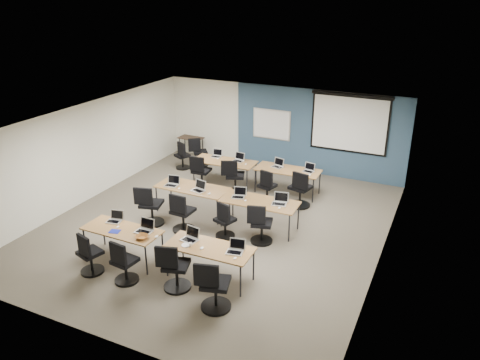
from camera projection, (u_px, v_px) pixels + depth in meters
The scene contains 58 objects.
floor at pixel (217, 224), 11.82m from camera, with size 8.00×9.00×0.02m, color #6B6354.
ceiling at pixel (215, 121), 10.79m from camera, with size 8.00×9.00×0.02m, color white.
wall_back at pixel (281, 128), 15.07m from camera, with size 8.00×0.04×2.70m, color beige.
wall_front at pixel (86, 269), 7.54m from camera, with size 8.00×0.04×2.70m, color beige.
wall_left at pixel (87, 152), 12.87m from camera, with size 0.04×9.00×2.70m, color beige.
wall_right at pixel (386, 205), 9.74m from camera, with size 0.04×9.00×2.70m, color beige.
blue_accent_panel at pixel (318, 133), 14.56m from camera, with size 5.50×0.04×2.70m, color #3D5977.
whiteboard at pixel (272, 124), 15.09m from camera, with size 1.28×0.03×0.98m.
projector_screen at pixel (350, 120), 13.93m from camera, with size 2.40×0.10×1.82m.
training_table_front_left at pixel (122, 231), 10.08m from camera, with size 1.75×0.73×0.73m.
training_table_front_right at pixel (209, 249), 9.40m from camera, with size 1.79×0.75×0.73m.
training_table_mid_left at pixel (192, 189), 12.20m from camera, with size 1.94×0.81×0.73m.
training_table_mid_right at pixel (260, 203), 11.40m from camera, with size 1.91×0.79×0.73m.
training_table_back_left at pixel (225, 162), 14.03m from camera, with size 1.90×0.79×0.73m.
training_table_back_right at pixel (288, 171), 13.37m from camera, with size 1.86×0.77×0.73m.
laptop_0 at pixel (115, 219), 10.39m from camera, with size 0.31×0.27×0.24m.
mouse_0 at pixel (118, 227), 10.14m from camera, with size 0.06×0.09×0.03m, color white.
task_chair_0 at pixel (89, 257), 9.66m from camera, with size 0.49×0.49×0.97m.
laptop_1 at pixel (145, 228), 9.97m from camera, with size 0.35×0.30×0.27m.
mouse_1 at pixel (156, 237), 9.75m from camera, with size 0.06×0.10×0.04m, color white.
task_chair_1 at pixel (124, 265), 9.36m from camera, with size 0.50×0.50×0.98m.
laptop_2 at pixel (191, 237), 9.64m from camera, with size 0.34×0.29×0.26m.
mouse_2 at pixel (202, 248), 9.32m from camera, with size 0.07×0.11×0.04m, color white.
task_chair_2 at pixel (174, 271), 9.14m from camera, with size 0.56×0.55×1.03m.
laptop_3 at pixel (236, 249), 9.19m from camera, with size 0.32×0.28×0.25m.
mouse_3 at pixel (235, 258), 8.97m from camera, with size 0.06×0.09×0.03m, color white.
task_chair_3 at pixel (214, 289), 8.56m from camera, with size 0.58×0.57×1.05m.
laptop_4 at pixel (172, 183), 12.27m from camera, with size 0.34×0.29×0.26m.
mouse_4 at pixel (179, 188), 12.08m from camera, with size 0.05×0.09×0.03m, color white.
task_chair_4 at pixel (150, 209), 11.67m from camera, with size 0.59×0.58×1.05m.
laptop_5 at pixel (199, 188), 11.96m from camera, with size 0.34×0.29×0.26m.
mouse_5 at pixel (209, 194), 11.77m from camera, with size 0.06×0.10×0.04m, color white.
task_chair_5 at pixel (182, 215), 11.34m from camera, with size 0.56×0.56×1.03m.
laptop_6 at pixel (239, 195), 11.59m from camera, with size 0.32×0.27×0.24m.
mouse_6 at pixel (245, 200), 11.40m from camera, with size 0.06×0.09×0.03m, color white.
task_chair_6 at pixel (225, 223), 11.06m from camera, with size 0.48×0.47×0.95m.
laptop_7 at pixel (280, 201), 11.23m from camera, with size 0.35×0.30×0.26m.
mouse_7 at pixel (279, 208), 11.01m from camera, with size 0.06×0.10×0.03m, color white.
task_chair_7 at pixel (260, 227), 10.83m from camera, with size 0.53×0.53×1.00m.
laptop_8 at pixel (217, 155), 14.34m from camera, with size 0.30×0.25×0.23m.
mouse_8 at pixel (218, 158), 14.19m from camera, with size 0.06×0.10×0.04m, color white.
task_chair_8 at pixel (201, 174), 13.82m from camera, with size 0.55×0.55×1.03m.
laptop_9 at pixel (239, 159), 14.00m from camera, with size 0.32×0.27×0.24m.
mouse_9 at pixel (246, 164), 13.73m from camera, with size 0.06×0.09×0.03m, color white.
task_chair_9 at pixel (234, 179), 13.44m from camera, with size 0.60×0.58×1.05m.
laptop_10 at pixel (278, 165), 13.54m from camera, with size 0.32×0.27×0.24m.
mouse_10 at pixel (279, 168), 13.43m from camera, with size 0.06×0.09×0.03m, color white.
task_chair_10 at pixel (267, 189), 12.94m from camera, with size 0.48×0.48×0.96m.
laptop_11 at pixel (309, 169), 13.20m from camera, with size 0.30×0.26×0.23m.
mouse_11 at pixel (310, 175), 12.94m from camera, with size 0.06×0.10×0.03m, color white.
task_chair_11 at pixel (300, 192), 12.62m from camera, with size 0.58×0.58×1.05m.
blue_mousepad at pixel (115, 231), 9.97m from camera, with size 0.23×0.19×0.01m, color navy.
snack_bowl at pixel (142, 237), 9.69m from camera, with size 0.31×0.31×0.08m, color #966039.
snack_plate at pixel (186, 245), 9.44m from camera, with size 0.19×0.19×0.01m, color white.
coffee_cup at pixel (190, 245), 9.38m from camera, with size 0.06×0.06×0.06m, color white.
utility_table at pixel (191, 140), 16.17m from camera, with size 0.84×0.47×0.75m.
spare_chair_a at pixel (199, 154), 15.53m from camera, with size 0.57×0.50×0.98m.
spare_chair_b at pixel (182, 158), 15.29m from camera, with size 0.50×0.46×0.95m.
Camera 1 is at (4.97, -9.26, 5.56)m, focal length 35.00 mm.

